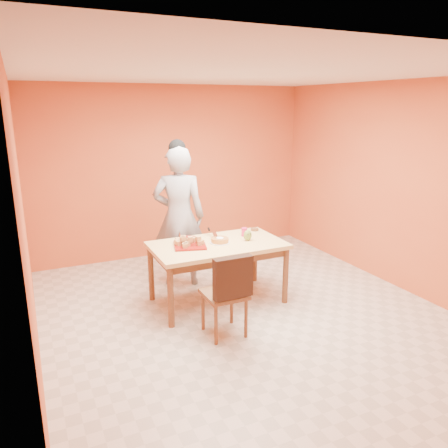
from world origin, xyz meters
name	(u,v)px	position (x,y,z in m)	size (l,w,h in m)	color
floor	(245,313)	(0.00, 0.00, 0.00)	(5.00, 5.00, 0.00)	beige
ceiling	(248,73)	(0.00, 0.00, 2.70)	(5.00, 5.00, 0.00)	silver
wall_back	(174,172)	(0.00, 2.50, 1.35)	(4.50, 4.50, 0.00)	#CE5E2F
wall_left	(24,225)	(-2.25, 0.00, 1.35)	(5.00, 5.00, 0.00)	#CE5E2F
wall_right	(398,187)	(2.25, 0.00, 1.35)	(5.00, 5.00, 0.00)	#CE5E2F
dining_table	(218,251)	(-0.15, 0.45, 0.67)	(1.60, 0.90, 0.76)	#ECC47B
dining_chair	(225,292)	(-0.42, -0.33, 0.49)	(0.43, 0.50, 0.94)	brown
pastry_pile	(190,240)	(-0.49, 0.49, 0.84)	(0.33, 0.33, 0.11)	tan
person	(179,217)	(-0.38, 1.21, 0.94)	(0.69, 0.45, 1.89)	gray
pastry_platter	(190,245)	(-0.49, 0.49, 0.77)	(0.37, 0.37, 0.02)	maroon
red_dinner_plate	(188,239)	(-0.42, 0.74, 0.77)	(0.27, 0.27, 0.02)	maroon
white_cake_plate	(220,242)	(-0.12, 0.46, 0.77)	(0.25, 0.25, 0.01)	white
sponge_cake	(220,240)	(-0.12, 0.46, 0.80)	(0.21, 0.21, 0.05)	gold
cake_server	(215,234)	(-0.11, 0.64, 0.83)	(0.05, 0.26, 0.01)	silver
egg_ornament	(248,235)	(0.24, 0.41, 0.83)	(0.11, 0.08, 0.13)	olive
magenta_glass	(244,232)	(0.29, 0.59, 0.81)	(0.08, 0.08, 0.11)	#D11F53
checker_tin	(255,229)	(0.53, 0.76, 0.78)	(0.10, 0.10, 0.03)	#351D0E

